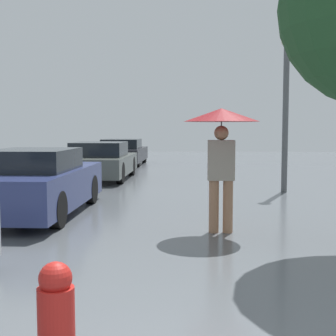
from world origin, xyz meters
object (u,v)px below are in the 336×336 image
(parked_car_second, at_px, (37,183))
(parked_car_third, at_px, (101,162))
(pedestrian, at_px, (221,132))
(street_lamp, at_px, (286,101))
(parked_car_farthest, at_px, (122,152))
(fire_hydrant, at_px, (56,318))

(parked_car_second, xyz_separation_m, parked_car_third, (-0.00, 5.98, -0.03))
(pedestrian, height_order, street_lamp, street_lamp)
(parked_car_farthest, bearing_deg, parked_car_second, -89.03)
(parked_car_second, height_order, street_lamp, street_lamp)
(pedestrian, xyz_separation_m, parked_car_farthest, (-3.49, 13.15, -1.00))
(parked_car_farthest, relative_size, street_lamp, 1.08)
(pedestrian, distance_m, parked_car_second, 3.69)
(pedestrian, relative_size, street_lamp, 0.49)
(street_lamp, xyz_separation_m, fire_hydrant, (-3.15, -8.81, -1.89))
(parked_car_third, bearing_deg, street_lamp, -27.72)
(pedestrian, distance_m, parked_car_third, 8.10)
(parked_car_farthest, relative_size, fire_hydrant, 5.64)
(pedestrian, distance_m, fire_hydrant, 4.53)
(parked_car_third, bearing_deg, parked_car_farthest, 91.94)
(parked_car_farthest, bearing_deg, street_lamp, -57.93)
(parked_car_third, height_order, street_lamp, street_lamp)
(parked_car_farthest, xyz_separation_m, fire_hydrant, (2.19, -17.33, -0.17))
(parked_car_second, distance_m, fire_hydrant, 5.88)
(fire_hydrant, bearing_deg, pedestrian, 72.64)
(parked_car_farthest, bearing_deg, fire_hydrant, -82.81)
(street_lamp, distance_m, fire_hydrant, 9.54)
(parked_car_third, distance_m, street_lamp, 6.05)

